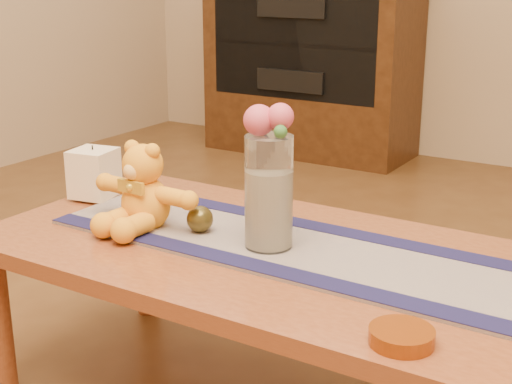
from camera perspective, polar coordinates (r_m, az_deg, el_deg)
The scene contains 22 objects.
coffee_table_top at distance 1.70m, azimuth 1.44°, elevation -5.10°, with size 1.40×0.70×0.04m, color brown.
table_leg_bl at distance 2.35m, azimuth -8.58°, elevation -4.73°, with size 0.07×0.07×0.41m, color brown.
persian_runner at distance 1.69m, azimuth 2.79°, elevation -4.32°, with size 1.20×0.35×0.01m, color #1B1B4B.
runner_border_near at distance 1.58m, azimuth 0.17°, elevation -5.79°, with size 1.20×0.06×0.00m, color #15133B.
runner_border_far at distance 1.81m, azimuth 5.07°, elevation -2.74°, with size 1.20×0.06×0.00m, color #15133B.
teddy_bear at distance 1.81m, azimuth -8.68°, elevation 0.45°, with size 0.30×0.24×0.20m, color orange, non-canonical shape.
pillar_candle at distance 2.08m, azimuth -12.55°, elevation 1.46°, with size 0.11×0.11×0.13m, color #FFE3BB.
candle_wick at distance 2.06m, azimuth -12.68°, elevation 3.41°, with size 0.00×0.00×0.01m, color black.
glass_vase at distance 1.64m, azimuth 1.01°, elevation -0.02°, with size 0.11×0.11×0.26m, color silver.
potpourri_fill at distance 1.65m, azimuth 1.01°, elevation -1.31°, with size 0.09×0.09×0.18m, color beige.
rose_left at distance 1.60m, azimuth 0.24°, elevation 5.64°, with size 0.07×0.07×0.07m, color #CD485F.
rose_right at distance 1.59m, azimuth 1.92°, elevation 5.91°, with size 0.06×0.06×0.06m, color #CD485F.
blue_flower_back at distance 1.63m, azimuth 1.98°, elevation 5.56°, with size 0.04×0.04×0.04m, color #505DAD.
blue_flower_side at distance 1.64m, azimuth 0.49°, elevation 5.34°, with size 0.04×0.04×0.04m, color #505DAD.
leaf_sprig at distance 1.57m, azimuth 1.93°, elevation 4.74°, with size 0.03×0.03×0.03m, color #33662D.
bronze_ball at distance 1.77m, azimuth -4.41°, elevation -2.12°, with size 0.07×0.07×0.07m, color #493E18.
amber_dish at distance 1.31m, azimuth 11.32°, elevation -11.02°, with size 0.11×0.11×0.03m, color #BF5914.
media_cabinet at distance 4.35m, azimuth 4.37°, elevation 10.24°, with size 1.20×0.50×1.10m, color black.
cabinet_cavity at distance 4.14m, azimuth 2.87°, elevation 11.43°, with size 1.02×0.03×0.61m, color black.
cabinet_shelf at distance 4.21m, azimuth 3.44°, elevation 11.52°, with size 1.02×0.20×0.03m, color black.
stereo_upper at distance 4.21m, azimuth 3.62°, elevation 14.23°, with size 0.42×0.28×0.10m, color black.
stereo_lower at distance 4.25m, azimuth 3.52°, elevation 8.89°, with size 0.42×0.28×0.12m, color black.
Camera 1 is at (0.79, -1.36, 1.07)m, focal length 51.14 mm.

